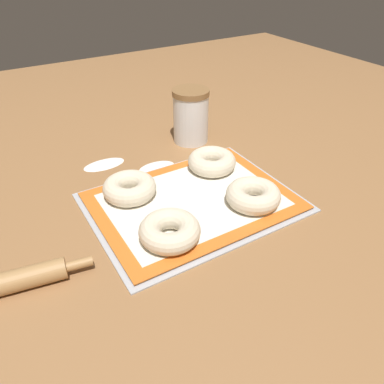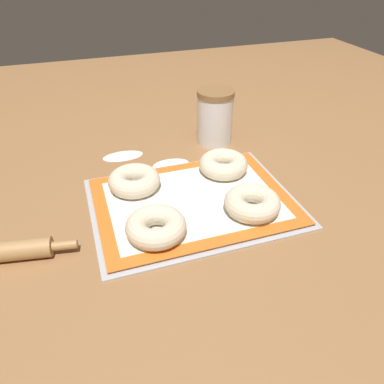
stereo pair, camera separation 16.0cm
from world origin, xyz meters
name	(u,v)px [view 1 (the left image)]	position (x,y,z in m)	size (l,w,h in m)	color
ground_plane	(196,206)	(0.00, 0.00, 0.00)	(2.80, 2.80, 0.00)	olive
baking_tray	(192,202)	(0.00, 0.01, 0.00)	(0.49, 0.37, 0.01)	#B2B5BA
baking_mat	(192,200)	(0.00, 0.01, 0.01)	(0.46, 0.35, 0.00)	orange
bagel_front_left	(170,231)	(-0.12, -0.08, 0.03)	(0.13, 0.13, 0.05)	beige
bagel_front_right	(253,195)	(0.11, -0.07, 0.03)	(0.13, 0.13, 0.05)	beige
bagel_back_left	(130,188)	(-0.12, 0.11, 0.03)	(0.13, 0.13, 0.05)	beige
bagel_back_right	(212,162)	(0.12, 0.11, 0.03)	(0.13, 0.13, 0.05)	beige
flour_canister	(191,116)	(0.17, 0.31, 0.08)	(0.11, 0.11, 0.16)	white
flour_patch_near	(156,167)	(0.00, 0.21, 0.00)	(0.11, 0.06, 0.00)	white
flour_patch_far	(104,164)	(-0.12, 0.30, 0.00)	(0.12, 0.06, 0.00)	white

